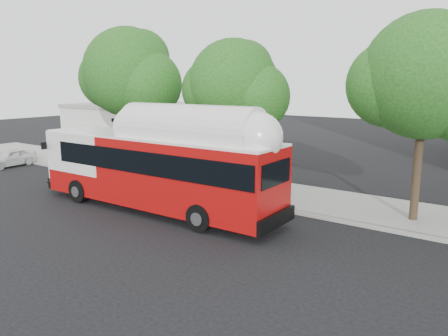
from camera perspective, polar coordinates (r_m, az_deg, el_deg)
name	(u,v)px	position (r m, az deg, el deg)	size (l,w,h in m)	color
ground	(177,219)	(20.48, -6.11, -6.60)	(120.00, 120.00, 0.00)	black
sidewalk	(252,189)	(25.48, 3.65, -2.81)	(60.00, 5.00, 0.15)	gray
curb_strip	(226,199)	(23.38, 0.26, -4.07)	(60.00, 0.30, 0.15)	gray
red_curb_segment	(183,191)	(25.18, -5.32, -2.99)	(10.00, 0.32, 0.16)	maroon
street_tree_left	(134,76)	(29.46, -11.72, 11.70)	(6.67, 5.80, 9.74)	#2D2116
street_tree_mid	(240,88)	(24.67, 2.08, 10.43)	(5.75, 5.00, 8.62)	#2D2116
street_tree_right	(436,81)	(20.67, 26.00, 10.14)	(6.21, 5.40, 9.18)	#2D2116
low_commercial_bldg	(164,128)	(39.50, -7.87, 5.18)	(16.20, 10.20, 4.25)	silver
transit_bus	(157,171)	(21.45, -8.77, -0.40)	(14.31, 3.21, 4.22)	#A40B0B
parked_car	(10,158)	(36.32, -26.15, 1.22)	(3.85, 1.55, 1.31)	silver
signal_pole	(115,147)	(29.47, -14.03, 2.62)	(0.11, 0.37, 3.91)	#A41117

